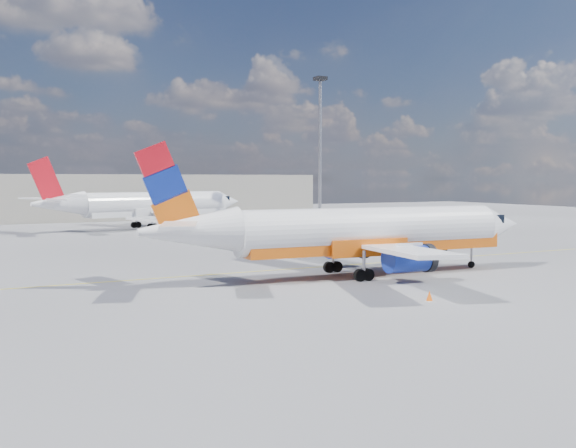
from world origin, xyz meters
name	(u,v)px	position (x,y,z in m)	size (l,w,h in m)	color
ground	(283,276)	(0.00, 0.00, 0.00)	(240.00, 240.00, 0.00)	#57575B
taxi_line	(266,271)	(0.00, 3.00, 0.01)	(70.00, 0.15, 0.01)	yellow
terminal_main	(126,197)	(5.00, 75.00, 4.00)	(70.00, 14.00, 8.00)	#BCB3A2
main_jet	(359,233)	(5.01, -2.49, 3.23)	(31.98, 25.28, 9.69)	white
second_jet	(150,205)	(2.94, 49.98, 3.39)	(33.62, 25.68, 10.16)	white
gse_tug	(432,243)	(19.90, 7.36, 0.91)	(2.90, 2.06, 1.93)	black
traffic_cone	(429,296)	(3.27, -12.80, 0.31)	(0.45, 0.45, 0.63)	white
floodlight_mast	(320,137)	(27.17, 42.52, 13.50)	(1.64, 1.64, 22.52)	gray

